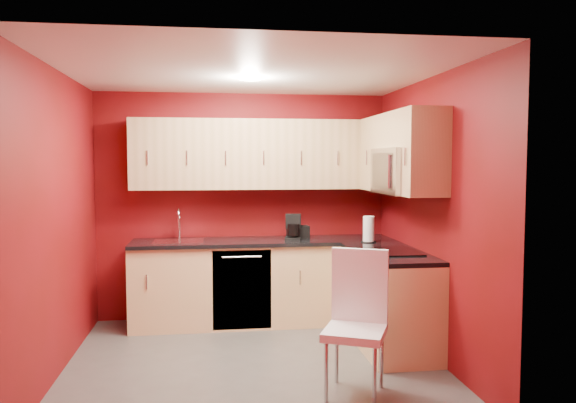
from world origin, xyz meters
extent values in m
plane|color=#4F4D4A|center=(0.00, 0.00, 0.00)|extent=(3.20, 3.20, 0.00)
plane|color=white|center=(0.00, 0.00, 2.50)|extent=(3.20, 3.20, 0.00)
plane|color=maroon|center=(0.00, 1.50, 1.25)|extent=(3.20, 0.00, 3.20)
plane|color=maroon|center=(0.00, -1.50, 1.25)|extent=(3.20, 0.00, 3.20)
plane|color=maroon|center=(-1.60, 0.00, 1.25)|extent=(0.00, 3.00, 3.00)
plane|color=maroon|center=(1.60, 0.00, 1.25)|extent=(0.00, 3.00, 3.00)
cube|color=#EBB886|center=(0.20, 1.20, 0.43)|extent=(2.80, 0.60, 0.87)
cube|color=#EBB886|center=(1.30, 0.25, 0.43)|extent=(0.60, 1.30, 0.87)
cube|color=black|center=(0.20, 1.19, 0.89)|extent=(2.80, 0.63, 0.04)
cube|color=black|center=(1.29, 0.23, 0.89)|extent=(0.63, 1.27, 0.04)
cube|color=tan|center=(0.20, 1.32, 1.83)|extent=(2.80, 0.35, 0.75)
cube|color=tan|center=(1.43, 0.86, 1.83)|extent=(0.35, 0.57, 0.75)
cube|color=tan|center=(1.43, -0.29, 1.83)|extent=(0.35, 0.22, 0.75)
cube|color=tan|center=(1.43, 0.20, 2.04)|extent=(0.35, 0.76, 0.33)
cube|color=silver|center=(1.40, 0.20, 1.66)|extent=(0.40, 0.76, 0.42)
cube|color=black|center=(1.21, 0.20, 1.66)|extent=(0.02, 0.62, 0.33)
cylinder|color=silver|center=(1.19, -0.03, 1.66)|extent=(0.02, 0.02, 0.29)
cube|color=black|center=(1.28, 0.20, 0.92)|extent=(0.50, 0.55, 0.01)
cube|color=silver|center=(-0.70, 1.18, 0.91)|extent=(0.52, 0.42, 0.02)
cylinder|color=silver|center=(-0.70, 1.38, 1.04)|extent=(0.02, 0.02, 0.26)
torus|color=silver|center=(-0.70, 1.31, 1.17)|extent=(0.02, 0.16, 0.16)
cylinder|color=silver|center=(-0.70, 1.24, 1.11)|extent=(0.02, 0.02, 0.12)
cube|color=black|center=(-0.05, 0.91, 0.43)|extent=(0.60, 0.02, 0.82)
cylinder|color=white|center=(0.00, 0.30, 2.48)|extent=(0.20, 0.20, 0.01)
camera|label=1|loc=(-0.35, -4.77, 1.74)|focal=35.00mm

